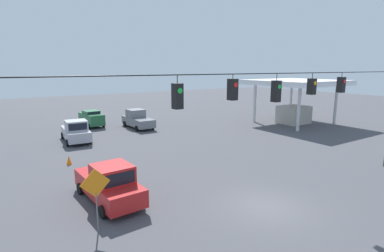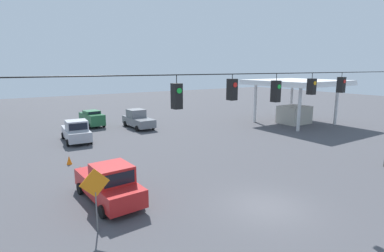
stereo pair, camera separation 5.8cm
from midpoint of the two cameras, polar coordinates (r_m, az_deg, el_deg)
ground_plane at (r=16.21m, az=13.87°, el=-14.70°), size 140.00×140.00×0.00m
overhead_signal_span at (r=14.61m, az=15.23°, el=2.12°), size 23.92×0.38×7.14m
pickup_truck_red_parked_shoulder at (r=16.56m, az=-15.58°, el=-10.54°), size 2.44×5.38×2.12m
pickup_truck_silver_withflow_far at (r=30.57m, az=-21.30°, el=-0.99°), size 2.45×5.23×2.12m
pickup_truck_grey_oncoming_deep at (r=35.67m, az=-10.38°, el=1.23°), size 2.27×5.30×2.12m
sedan_green_withflow_deep at (r=37.76m, az=-18.64°, el=1.41°), size 2.27×4.23×1.93m
traffic_cone_nearest at (r=15.43m, az=-14.72°, el=-14.79°), size 0.39×0.39×0.65m
traffic_cone_second at (r=18.22m, az=-18.63°, el=-10.90°), size 0.39×0.39×0.65m
traffic_cone_third at (r=21.08m, az=-20.58°, el=-8.02°), size 0.39×0.39×0.65m
traffic_cone_fourth at (r=23.73m, az=-22.45°, el=-6.04°), size 0.39×0.39×0.65m
gas_station at (r=39.74m, az=19.01°, el=6.17°), size 10.24×9.71×5.46m
work_zone_sign at (r=13.46m, az=-18.01°, el=-11.18°), size 1.27×0.06×2.84m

